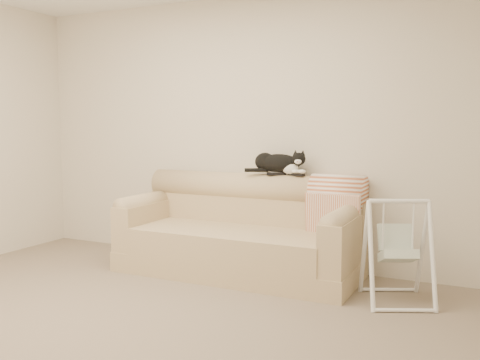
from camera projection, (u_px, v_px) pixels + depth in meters
The scene contains 8 objects.
ground_plane at pixel (127, 330), 3.57m from camera, with size 5.00×5.00×0.00m, color #726453.
room_shell at pixel (122, 99), 3.41m from camera, with size 5.04×4.04×2.60m.
sofa at pixel (241, 234), 4.95m from camera, with size 2.20×0.93×0.90m.
remote_a at pixel (276, 173), 4.98m from camera, with size 0.18×0.13×0.03m.
remote_b at pixel (296, 174), 4.90m from camera, with size 0.18×0.11×0.02m.
tuxedo_cat at pixel (279, 163), 4.98m from camera, with size 0.58×0.26×0.23m.
throw_blanket at pixel (338, 197), 4.74m from camera, with size 0.48×0.38×0.58m.
baby_swing at pixel (397, 251), 4.10m from camera, with size 0.66×0.68×0.81m.
Camera 1 is at (2.19, -2.76, 1.37)m, focal length 40.00 mm.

